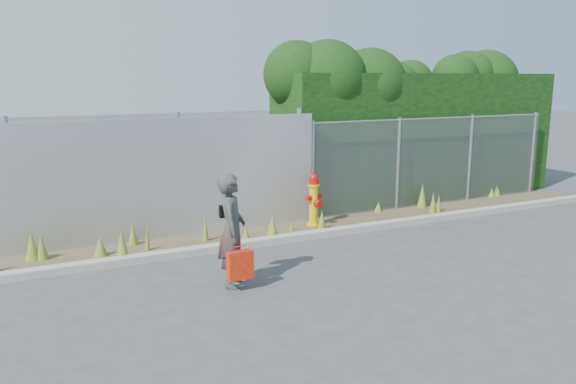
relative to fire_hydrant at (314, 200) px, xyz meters
The scene contains 10 objects.
ground 2.70m from the fire_hydrant, 107.93° to the right, with size 80.00×80.00×0.00m, color #3D3D40.
curb 1.18m from the fire_hydrant, 138.59° to the right, with size 16.00×0.22×0.12m, color gray.
weed_strip 1.92m from the fire_hydrant, behind, with size 16.00×1.32×0.55m.
corrugated_fence 4.13m from the fire_hydrant, behind, with size 8.50×0.21×2.30m.
chainlink_fence 3.50m from the fire_hydrant, ahead, with size 6.50×0.07×2.05m.
hedge 4.06m from the fire_hydrant, 23.70° to the left, with size 7.64×1.90×3.73m.
fire_hydrant is the anchor object (origin of this frame).
woman 3.48m from the fire_hydrant, 138.07° to the right, with size 0.59×0.39×1.61m, color #0E5C54.
red_tote_bag 3.65m from the fire_hydrant, 134.80° to the right, with size 0.36×0.13×0.47m.
black_shoulder_bag 3.35m from the fire_hydrant, 140.63° to the right, with size 0.24×0.10×0.18m.
Camera 1 is at (-4.40, -6.95, 2.89)m, focal length 35.00 mm.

